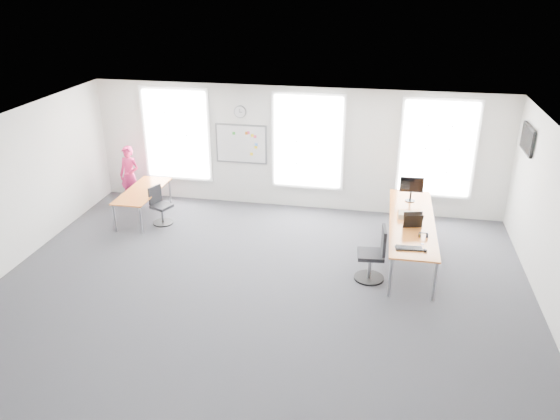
% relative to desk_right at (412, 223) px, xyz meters
% --- Properties ---
extents(floor, '(10.00, 10.00, 0.00)m').
position_rel_desk_right_xyz_m(floor, '(-2.75, -1.82, -0.76)').
color(floor, '#242429').
rests_on(floor, ground).
extents(ceiling, '(10.00, 10.00, 0.00)m').
position_rel_desk_right_xyz_m(ceiling, '(-2.75, -1.82, 2.24)').
color(ceiling, white).
rests_on(ceiling, ground).
extents(wall_back, '(10.00, 0.00, 10.00)m').
position_rel_desk_right_xyz_m(wall_back, '(-2.75, 2.18, 0.74)').
color(wall_back, silver).
rests_on(wall_back, ground).
extents(wall_front, '(10.00, 0.00, 10.00)m').
position_rel_desk_right_xyz_m(wall_front, '(-2.75, -5.82, 0.74)').
color(wall_front, silver).
rests_on(wall_front, ground).
extents(wall_left, '(0.00, 10.00, 10.00)m').
position_rel_desk_right_xyz_m(wall_left, '(-7.75, -1.82, 0.74)').
color(wall_left, silver).
rests_on(wall_left, ground).
extents(window_left, '(1.60, 0.06, 2.20)m').
position_rel_desk_right_xyz_m(window_left, '(-5.75, 2.15, 0.94)').
color(window_left, silver).
rests_on(window_left, wall_back).
extents(window_mid, '(1.60, 0.06, 2.20)m').
position_rel_desk_right_xyz_m(window_mid, '(-2.45, 2.15, 0.94)').
color(window_mid, silver).
rests_on(window_mid, wall_back).
extents(window_right, '(1.60, 0.06, 2.20)m').
position_rel_desk_right_xyz_m(window_right, '(0.55, 2.15, 0.94)').
color(window_right, silver).
rests_on(window_right, wall_back).
extents(desk_right, '(0.90, 3.36, 0.82)m').
position_rel_desk_right_xyz_m(desk_right, '(0.00, 0.00, 0.00)').
color(desk_right, orange).
rests_on(desk_right, ground).
extents(desk_left, '(0.75, 1.88, 0.69)m').
position_rel_desk_right_xyz_m(desk_left, '(-6.20, 0.84, -0.14)').
color(desk_left, orange).
rests_on(desk_left, ground).
extents(chair_right, '(0.58, 0.58, 1.08)m').
position_rel_desk_right_xyz_m(chair_right, '(-0.70, -1.06, -0.29)').
color(chair_right, black).
rests_on(chair_right, ground).
extents(chair_left, '(0.52, 0.52, 0.89)m').
position_rel_desk_right_xyz_m(chair_left, '(-5.68, 0.59, -0.37)').
color(chair_left, black).
rests_on(chair_left, ground).
extents(person, '(0.60, 0.45, 1.51)m').
position_rel_desk_right_xyz_m(person, '(-6.85, 1.56, -0.01)').
color(person, '#C62059').
rests_on(person, ground).
extents(whiteboard, '(1.20, 0.03, 0.90)m').
position_rel_desk_right_xyz_m(whiteboard, '(-4.10, 2.15, 0.79)').
color(whiteboard, silver).
rests_on(whiteboard, wall_back).
extents(wall_clock, '(0.30, 0.04, 0.30)m').
position_rel_desk_right_xyz_m(wall_clock, '(-4.10, 2.15, 1.59)').
color(wall_clock, gray).
rests_on(wall_clock, wall_back).
extents(tv, '(0.06, 0.90, 0.55)m').
position_rel_desk_right_xyz_m(tv, '(2.20, 1.18, 1.54)').
color(tv, black).
rests_on(tv, wall_right).
extents(keyboard, '(0.50, 0.23, 0.02)m').
position_rel_desk_right_xyz_m(keyboard, '(-0.09, -1.27, 0.06)').
color(keyboard, black).
rests_on(keyboard, desk_right).
extents(mouse, '(0.10, 0.14, 0.05)m').
position_rel_desk_right_xyz_m(mouse, '(0.19, -1.32, 0.08)').
color(mouse, black).
rests_on(mouse, desk_right).
extents(lens_cap, '(0.07, 0.07, 0.01)m').
position_rel_desk_right_xyz_m(lens_cap, '(0.16, -1.04, 0.06)').
color(lens_cap, black).
rests_on(lens_cap, desk_right).
extents(headphones, '(0.18, 0.09, 0.10)m').
position_rel_desk_right_xyz_m(headphones, '(0.18, -0.74, 0.10)').
color(headphones, black).
rests_on(headphones, desk_right).
extents(laptop_sleeve, '(0.39, 0.29, 0.31)m').
position_rel_desk_right_xyz_m(laptop_sleeve, '(-0.00, -0.34, 0.20)').
color(laptop_sleeve, black).
rests_on(laptop_sleeve, desk_right).
extents(paper_stack, '(0.32, 0.24, 0.11)m').
position_rel_desk_right_xyz_m(paper_stack, '(-0.11, 0.12, 0.11)').
color(paper_stack, beige).
rests_on(paper_stack, desk_right).
extents(monitor, '(0.51, 0.21, 0.56)m').
position_rel_desk_right_xyz_m(monitor, '(-0.01, 1.01, 0.39)').
color(monitor, black).
rests_on(monitor, desk_right).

